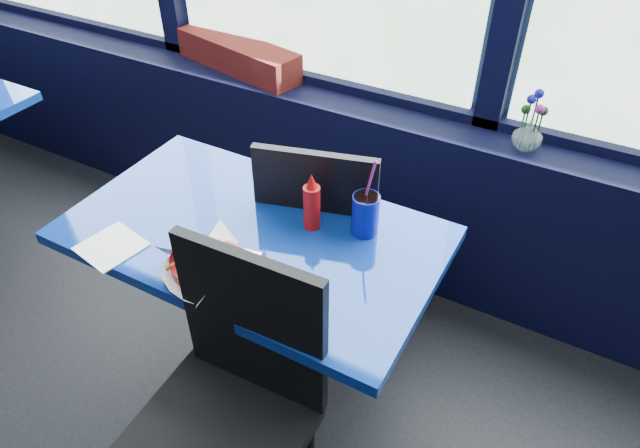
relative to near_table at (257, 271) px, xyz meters
The scene contains 10 objects.
window_sill 0.94m from the near_table, 109.03° to the left, with size 5.00×0.26×0.80m, color black.
near_table is the anchor object (origin of this frame).
chair_near_front 0.51m from the near_table, 64.26° to the right, with size 0.47×0.48×1.01m.
chair_near_back 0.35m from the near_table, 64.50° to the left, with size 0.54×0.54×0.97m.
planter_box 1.17m from the near_table, 127.11° to the left, with size 0.66×0.17×0.13m, color maroon.
flower_vase 1.11m from the near_table, 51.97° to the left, with size 0.13×0.14×0.23m.
food_basket 0.32m from the near_table, 83.14° to the right, with size 0.30×0.30×0.11m.
ketchup_bottle 0.33m from the near_table, 35.15° to the left, with size 0.05×0.05×0.20m.
soda_cup 0.44m from the near_table, 28.07° to the left, with size 0.09×0.09×0.29m.
napkin 0.48m from the near_table, 140.29° to the right, with size 0.17×0.17×0.00m, color white.
Camera 1 is at (1.17, 0.88, 1.92)m, focal length 32.00 mm.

